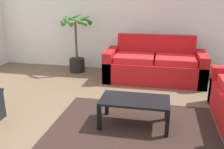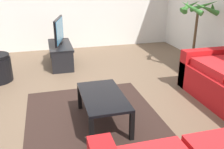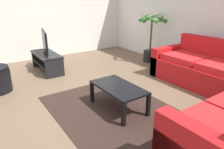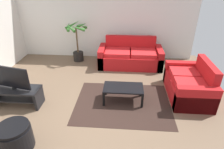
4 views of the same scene
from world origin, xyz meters
name	(u,v)px [view 1 (image 1 of 4)]	position (x,y,z in m)	size (l,w,h in m)	color
ground_plane	(80,131)	(0.00, 0.00, 0.00)	(6.60, 6.60, 0.00)	brown
wall_back	(120,11)	(0.00, 3.00, 1.35)	(6.00, 0.06, 2.70)	silver
couch_main	(154,66)	(0.86, 2.28, 0.30)	(2.00, 0.90, 0.90)	red
coffee_table	(135,103)	(0.68, 0.31, 0.33)	(0.92, 0.50, 0.38)	black
area_rug	(133,128)	(0.68, 0.21, 0.00)	(2.20, 1.70, 0.01)	black
potted_palm	(76,45)	(-0.91, 2.55, 0.62)	(0.79, 0.78, 1.34)	black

